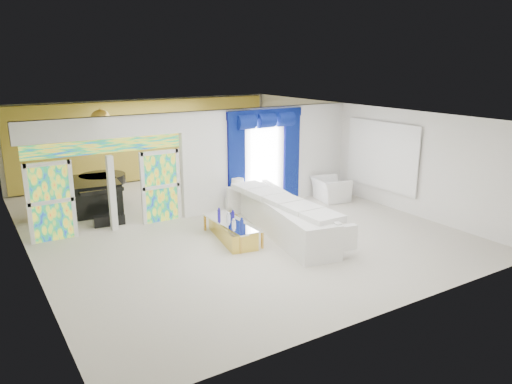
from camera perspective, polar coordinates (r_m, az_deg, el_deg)
floor at (r=13.70m, az=-3.72°, el=-3.50°), size 12.00×12.00×0.00m
dividing_wall at (r=15.21m, az=1.56°, el=4.25°), size 5.70×0.18×3.00m
dividing_header at (r=12.99m, az=-17.32°, el=7.18°), size 4.30×0.18×0.55m
stained_panel_left at (r=13.05m, az=-22.77°, el=-1.05°), size 0.95×0.04×2.00m
stained_panel_right at (r=13.73m, az=-11.02°, el=0.64°), size 0.95×0.04×2.00m
stained_transom at (r=13.06m, az=-17.16°, el=5.12°), size 4.00×0.05×0.35m
window_pane at (r=15.01m, az=0.97°, el=3.91°), size 1.00×0.02×2.30m
blue_drape_left at (r=14.49m, az=-2.30°, el=3.29°), size 0.55×0.10×2.80m
blue_drape_right at (r=15.55m, az=4.13°, el=4.08°), size 0.55×0.10×2.80m
blue_pelmet at (r=14.78m, az=1.05°, el=9.11°), size 2.60×0.12×0.25m
wall_mirror at (r=15.46m, az=14.41°, el=4.14°), size 0.04×2.70×1.90m
gold_curtains at (r=18.63m, az=-12.46°, el=5.91°), size 9.70×0.12×2.90m
white_sofa at (r=12.72m, az=3.18°, el=-2.99°), size 1.73×4.50×0.84m
coffee_table at (r=12.34m, az=-2.79°, el=-4.53°), size 1.01×2.06×0.44m
console_table at (r=14.73m, az=-1.11°, el=-1.27°), size 1.27×0.47×0.42m
table_lamp at (r=14.45m, az=-2.14°, el=0.45°), size 0.36×0.36×0.58m
armchair at (r=15.88m, az=8.66°, el=0.34°), size 1.17×1.28×0.72m
grand_piano at (r=15.39m, az=-18.44°, el=-0.35°), size 1.60×1.99×0.94m
piano_bench at (r=13.99m, az=-16.74°, el=-3.14°), size 0.85×0.41×0.27m
tv_console at (r=15.04m, az=-24.07°, el=-1.53°), size 0.64×0.60×0.79m
chandelier at (r=15.44m, az=-17.65°, el=8.04°), size 0.60×0.60×0.60m
decanters at (r=12.18m, az=-2.81°, el=-3.21°), size 0.22×1.28×0.29m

